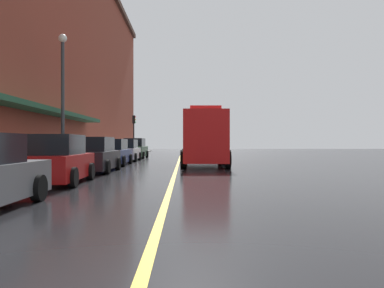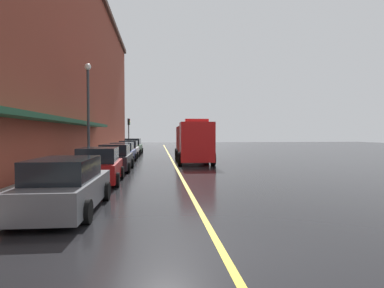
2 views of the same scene
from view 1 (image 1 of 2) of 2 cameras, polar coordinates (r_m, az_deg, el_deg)
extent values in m
plane|color=black|center=(28.76, -1.96, -2.58)|extent=(112.00, 112.00, 0.00)
cube|color=gray|center=(29.51, -14.09, -2.37)|extent=(2.40, 70.00, 0.15)
cube|color=gold|center=(28.76, -1.96, -2.57)|extent=(0.16, 70.00, 0.01)
cube|color=brown|center=(31.36, -25.46, 14.16)|extent=(9.42, 64.00, 17.94)
cube|color=#19472D|center=(21.10, -21.38, 4.81)|extent=(1.20, 22.40, 0.24)
cylinder|color=black|center=(10.05, -21.53, -6.00)|extent=(0.23, 0.64, 0.64)
cube|color=maroon|center=(14.13, -19.37, -3.11)|extent=(1.95, 4.19, 0.82)
cube|color=black|center=(13.91, -19.62, -0.08)|extent=(1.71, 2.32, 0.67)
cylinder|color=black|center=(15.64, -21.28, -3.77)|extent=(0.24, 0.65, 0.64)
cylinder|color=black|center=(15.16, -14.63, -3.89)|extent=(0.24, 0.65, 0.64)
cylinder|color=black|center=(13.24, -24.81, -4.50)|extent=(0.24, 0.65, 0.64)
cylinder|color=black|center=(12.67, -17.01, -4.71)|extent=(0.24, 0.65, 0.64)
cube|color=black|center=(19.18, -14.16, -2.24)|extent=(1.81, 4.61, 0.82)
cube|color=black|center=(18.94, -14.32, -0.02)|extent=(1.63, 2.54, 0.67)
cylinder|color=black|center=(20.79, -15.73, -2.78)|extent=(0.22, 0.64, 0.64)
cylinder|color=black|center=(20.41, -10.77, -2.83)|extent=(0.22, 0.64, 0.64)
cylinder|color=black|center=(18.05, -17.99, -3.24)|extent=(0.22, 0.64, 0.64)
cylinder|color=black|center=(17.61, -12.31, -3.32)|extent=(0.22, 0.64, 0.64)
cube|color=navy|center=(24.58, -11.59, -1.72)|extent=(1.79, 4.64, 0.79)
cube|color=black|center=(24.33, -11.69, -0.04)|extent=(1.61, 2.55, 0.65)
cylinder|color=black|center=(26.17, -12.96, -2.16)|extent=(0.22, 0.64, 0.64)
cylinder|color=black|center=(25.86, -9.04, -2.19)|extent=(0.22, 0.64, 0.64)
cylinder|color=black|center=(23.37, -14.42, -2.45)|extent=(0.22, 0.64, 0.64)
cylinder|color=black|center=(23.02, -10.04, -2.49)|extent=(0.22, 0.64, 0.64)
cube|color=silver|center=(30.12, -9.64, -1.36)|extent=(1.77, 4.37, 0.80)
cube|color=black|center=(29.89, -9.70, 0.02)|extent=(1.58, 2.41, 0.66)
cylinder|color=black|center=(31.60, -10.83, -1.75)|extent=(0.22, 0.64, 0.64)
cylinder|color=black|center=(31.34, -7.66, -1.77)|extent=(0.22, 0.64, 0.64)
cylinder|color=black|center=(28.95, -11.78, -1.93)|extent=(0.22, 0.64, 0.64)
cylinder|color=black|center=(28.66, -8.32, -1.95)|extent=(0.22, 0.64, 0.64)
cube|color=#2D5133|center=(35.39, -8.31, -1.06)|extent=(1.87, 4.57, 0.88)
cube|color=black|center=(35.16, -8.37, 0.24)|extent=(1.65, 2.53, 0.72)
cylinder|color=black|center=(36.92, -9.35, -1.47)|extent=(0.24, 0.65, 0.64)
cylinder|color=black|center=(36.66, -6.60, -1.48)|extent=(0.24, 0.65, 0.64)
cylinder|color=black|center=(34.16, -10.14, -1.60)|extent=(0.24, 0.65, 0.64)
cylinder|color=black|center=(33.88, -7.17, -1.62)|extent=(0.24, 0.65, 0.64)
cube|color=red|center=(21.12, 2.00, 1.09)|extent=(2.45, 2.30, 2.85)
cube|color=red|center=(25.32, 1.66, 0.69)|extent=(2.50, 5.54, 2.62)
cube|color=red|center=(21.20, 2.00, 5.27)|extent=(1.70, 0.63, 0.24)
cylinder|color=black|center=(21.30, 5.27, -2.22)|extent=(0.32, 1.01, 1.00)
cylinder|color=black|center=(21.21, -1.30, -2.23)|extent=(0.32, 1.01, 1.00)
cylinder|color=black|center=(24.71, 4.53, -1.88)|extent=(0.32, 1.01, 1.00)
cylinder|color=black|center=(24.64, -1.13, -1.89)|extent=(0.32, 1.01, 1.00)
cylinder|color=black|center=(26.93, 4.15, -1.71)|extent=(0.32, 1.01, 1.00)
cylinder|color=black|center=(26.86, -1.04, -1.71)|extent=(0.32, 1.01, 1.00)
cylinder|color=#4C4C51|center=(30.83, -11.90, -1.14)|extent=(0.07, 0.07, 1.05)
cube|color=black|center=(30.82, -11.91, 0.10)|extent=(0.14, 0.18, 0.28)
cylinder|color=#4C4C51|center=(22.62, -15.92, -1.64)|extent=(0.07, 0.07, 1.05)
cube|color=black|center=(22.61, -15.92, 0.05)|extent=(0.14, 0.18, 0.28)
cylinder|color=#4C4C51|center=(24.40, -14.81, -1.50)|extent=(0.07, 0.07, 1.05)
cube|color=black|center=(24.39, -14.81, 0.06)|extent=(0.14, 0.18, 0.28)
cylinder|color=#4C4C51|center=(29.90, -12.24, -1.18)|extent=(0.07, 0.07, 1.05)
cube|color=black|center=(29.90, -12.25, 0.09)|extent=(0.14, 0.18, 0.28)
cylinder|color=#33383D|center=(21.59, -18.38, 5.51)|extent=(0.18, 0.18, 6.50)
sphere|color=white|center=(22.18, -18.39, 14.47)|extent=(0.44, 0.44, 0.44)
cylinder|color=#232326|center=(44.34, -8.51, 0.79)|extent=(0.14, 0.14, 3.40)
cube|color=black|center=(44.41, -8.52, 3.57)|extent=(0.28, 0.36, 0.90)
sphere|color=red|center=(44.41, -8.31, 3.96)|extent=(0.16, 0.16, 0.16)
sphere|color=gold|center=(44.39, -8.31, 3.57)|extent=(0.16, 0.16, 0.16)
sphere|color=green|center=(44.37, -8.31, 3.18)|extent=(0.16, 0.16, 0.16)
camera|label=2|loc=(2.79, -140.89, 18.94)|focal=30.02mm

